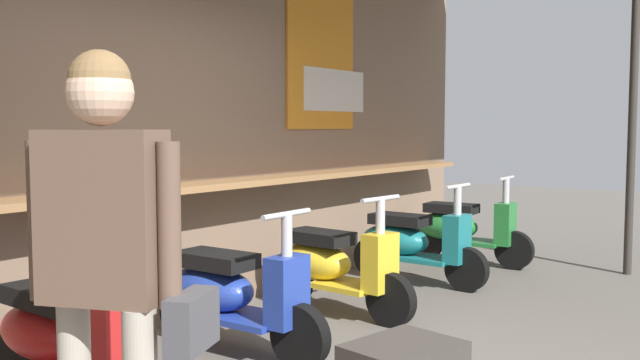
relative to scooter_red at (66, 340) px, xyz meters
The scene contains 7 objects.
market_stall_facade 2.12m from the scooter_red, 31.58° to the left, with size 9.88×2.77×3.51m.
scooter_red is the anchor object (origin of this frame).
scooter_blue 1.22m from the scooter_red, ahead, with size 0.46×1.40×0.97m.
scooter_yellow 2.39m from the scooter_red, ahead, with size 0.50×1.40×0.97m.
scooter_teal 3.72m from the scooter_red, ahead, with size 0.46×1.40×0.97m.
scooter_green 4.88m from the scooter_red, ahead, with size 0.48×1.40×0.97m.
shopper_with_handbag 1.40m from the scooter_red, 116.76° to the right, with size 0.45×0.67×1.75m.
Camera 1 is at (-3.27, -2.03, 1.48)m, focal length 38.88 mm.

